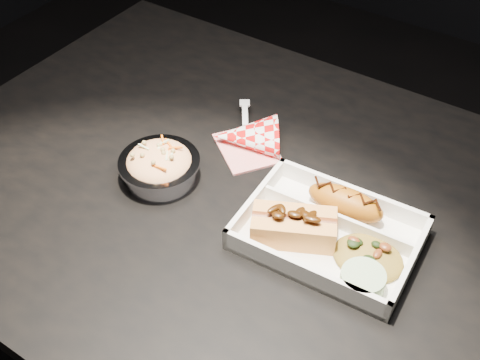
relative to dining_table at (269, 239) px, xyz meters
The scene contains 8 objects.
dining_table is the anchor object (origin of this frame).
food_tray 0.15m from the dining_table, 11.01° to the right, with size 0.26×0.19×0.04m.
fried_pastry 0.16m from the dining_table, 17.32° to the left, with size 0.12×0.05×0.04m, color #A85C10.
hotdog 0.15m from the dining_table, 37.04° to the right, with size 0.13×0.10×0.06m.
fried_rice_mound 0.21m from the dining_table, ahead, with size 0.10×0.08×0.03m, color olive.
cupcake_liner 0.23m from the dining_table, 22.68° to the right, with size 0.06×0.06×0.03m, color #A3C091.
foil_coleslaw_cup 0.22m from the dining_table, 162.98° to the right, with size 0.13×0.13×0.06m.
napkin_fork 0.18m from the dining_table, 139.27° to the left, with size 0.15×0.17×0.10m.
Camera 1 is at (0.32, -0.57, 1.42)m, focal length 45.00 mm.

